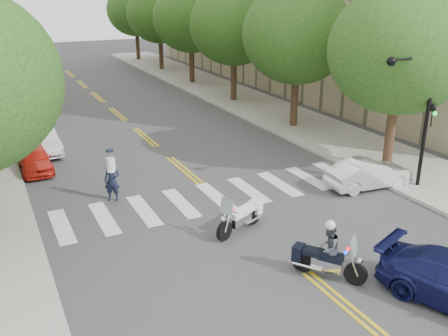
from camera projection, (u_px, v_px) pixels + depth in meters
ground at (307, 273)px, 15.20m from camera, size 140.00×140.00×0.00m
sidewalk_right at (242, 100)px, 37.62m from camera, size 5.00×60.00×0.15m
tree_r_0 at (400, 50)px, 21.96m from camera, size 6.40×6.40×8.45m
tree_r_1 at (298, 34)px, 28.70m from camera, size 6.40×6.40×8.45m
tree_r_2 at (234, 25)px, 35.43m from camera, size 6.40×6.40×8.45m
tree_r_3 at (191, 18)px, 42.17m from camera, size 6.40×6.40×8.45m
tree_r_4 at (159, 14)px, 48.90m from camera, size 6.40×6.40×8.45m
tree_r_5 at (136, 10)px, 55.63m from camera, size 6.40×6.40×8.45m
traffic_signal_pole at (420, 104)px, 20.05m from camera, size 2.82×0.42×6.00m
motorcycle_police at (326, 252)px, 14.74m from camera, size 1.56×2.01×1.88m
motorcycle_parked at (243, 216)px, 17.71m from camera, size 2.22×1.21×1.51m
officer_standing at (112, 180)px, 20.00m from camera, size 0.76×0.69×1.74m
convertible at (369, 174)px, 21.39m from camera, size 3.90×1.61×1.26m
parked_car_a at (35, 159)px, 23.33m from camera, size 1.40×3.45×1.17m
parked_car_b at (40, 139)px, 25.86m from camera, size 1.77×4.34×1.40m
parked_car_c at (33, 109)px, 32.62m from camera, size 2.18×4.27×1.16m
parked_car_d at (13, 106)px, 33.06m from camera, size 1.92×4.62×1.34m
parked_car_e at (6, 89)px, 38.69m from camera, size 1.64×3.58×1.19m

